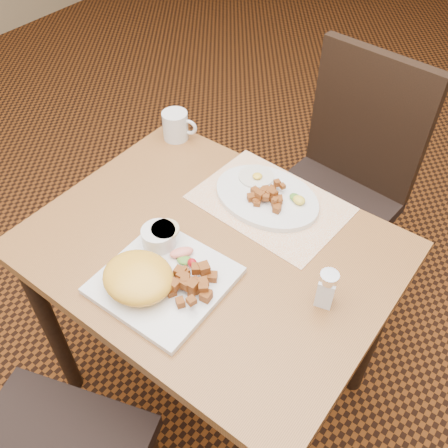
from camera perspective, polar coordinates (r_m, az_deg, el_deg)
ground at (r=1.89m, az=-1.11°, el=-17.73°), size 8.00×8.00×0.00m
table at (r=1.35m, az=-1.49°, el=-5.51°), size 0.90×0.70×0.75m
chair_far at (r=1.82m, az=13.26°, el=5.07°), size 0.45×0.46×0.97m
placemat at (r=1.38m, az=5.30°, el=2.39°), size 0.42×0.31×0.00m
plate_square at (r=1.19m, az=-6.84°, el=-6.41°), size 0.29×0.29×0.02m
plate_oval at (r=1.38m, az=4.90°, el=3.10°), size 0.31×0.23×0.02m
hollandaise_mound at (r=1.16m, az=-9.82°, el=-6.02°), size 0.18×0.15×0.06m
ramekin at (r=1.24m, az=-7.40°, el=-1.39°), size 0.09×0.09×0.05m
garnish_sq at (r=1.21m, az=-4.51°, el=-3.73°), size 0.09×0.07×0.03m
fried_egg at (r=1.42m, az=3.72°, el=5.46°), size 0.10×0.10×0.02m
garnish_ov at (r=1.36m, az=8.42°, el=2.83°), size 0.06×0.04×0.02m
salt_shaker at (r=1.14m, az=11.66°, el=-7.20°), size 0.05×0.05×0.10m
coffee_mug at (r=1.59m, az=-5.50°, el=11.14°), size 0.11×0.08×0.09m
home_fries_sq at (r=1.14m, az=-3.59°, el=-6.78°), size 0.11×0.13×0.04m
home_fries_ov at (r=1.35m, az=5.17°, el=3.18°), size 0.11×0.11×0.03m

